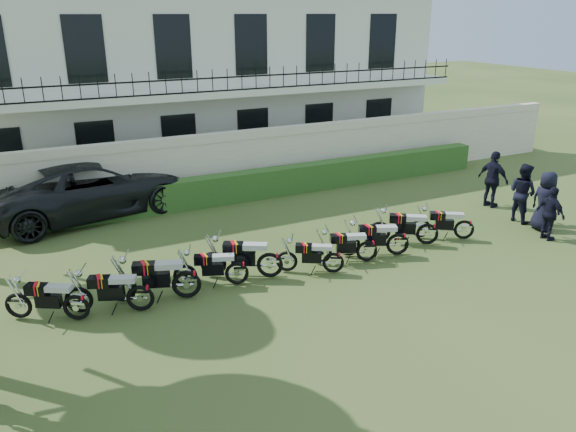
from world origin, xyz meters
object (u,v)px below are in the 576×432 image
motorcycle_0 (76,301)px  motorcycle_1 (140,292)px  motorcycle_2 (186,278)px  motorcycle_4 (270,259)px  motorcycle_8 (428,229)px  officer_2 (551,214)px  officer_5 (493,179)px  motorcycle_9 (465,225)px  motorcycle_5 (333,258)px  suv (90,188)px  officer_3 (545,201)px  motorcycle_6 (367,246)px  motorcycle_7 (398,239)px  motorcycle_3 (237,268)px  officer_4 (522,193)px

motorcycle_0 → motorcycle_1: bearing=-69.1°
motorcycle_2 → motorcycle_4: bearing=-67.3°
motorcycle_8 → officer_2: officer_2 is taller
officer_2 → officer_5: 3.03m
motorcycle_1 → motorcycle_2: 1.10m
motorcycle_8 → motorcycle_9: size_ratio=1.07×
motorcycle_5 → suv: size_ratio=0.23×
motorcycle_8 → officer_5: (4.14, 1.72, 0.47)m
motorcycle_9 → officer_3: size_ratio=0.87×
motorcycle_0 → officer_3: bearing=-62.6°
motorcycle_5 → motorcycle_8: motorcycle_8 is taller
motorcycle_6 → motorcycle_7: motorcycle_7 is taller
motorcycle_2 → motorcycle_8: motorcycle_2 is taller
motorcycle_3 → motorcycle_2: bearing=116.8°
motorcycle_6 → suv: size_ratio=0.26×
officer_3 → officer_4: bearing=-6.4°
motorcycle_2 → motorcycle_3: motorcycle_2 is taller
motorcycle_8 → officer_2: size_ratio=1.06×
motorcycle_4 → motorcycle_6: size_ratio=1.09×
motorcycle_6 → motorcycle_8: 2.19m
motorcycle_6 → motorcycle_1: bearing=110.4°
motorcycle_3 → motorcycle_8: (5.76, -0.07, 0.04)m
motorcycle_0 → motorcycle_1: motorcycle_1 is taller
motorcycle_2 → motorcycle_7: size_ratio=1.12×
motorcycle_3 → officer_4: size_ratio=0.93×
officer_3 → officer_4: 0.88m
motorcycle_0 → officer_5: 13.71m
motorcycle_0 → officer_2: officer_2 is taller
motorcycle_3 → officer_4: 9.71m
motorcycle_9 → officer_5: (2.92, 1.87, 0.51)m
motorcycle_3 → motorcycle_5: (2.42, -0.48, -0.02)m
motorcycle_6 → motorcycle_4: bearing=105.0°
motorcycle_1 → motorcycle_9: size_ratio=1.15×
suv → officer_5: 13.34m
motorcycle_0 → officer_3: size_ratio=0.91×
officer_4 → motorcycle_5: bearing=92.0°
motorcycle_0 → motorcycle_1: (1.31, -0.21, 0.02)m
motorcycle_9 → officer_5: size_ratio=0.82×
officer_4 → officer_5: (0.20, 1.43, 0.03)m
suv → motorcycle_4: bearing=-165.8°
suv → officer_5: bearing=-124.1°
motorcycle_8 → motorcycle_1: bearing=124.8°
motorcycle_1 → motorcycle_3: (2.38, 0.27, -0.03)m
motorcycle_8 → officer_5: size_ratio=0.88×
motorcycle_5 → suv: suv is taller
motorcycle_8 → suv: (-8.14, 6.94, 0.41)m
motorcycle_9 → officer_5: bearing=-25.0°
motorcycle_5 → motorcycle_7: size_ratio=0.84×
motorcycle_1 → motorcycle_6: bearing=-67.1°
motorcycle_7 → officer_4: (5.14, 0.51, 0.45)m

